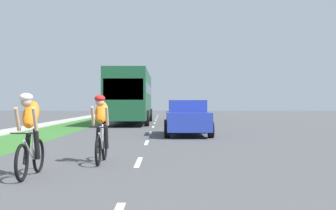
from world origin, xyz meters
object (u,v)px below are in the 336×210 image
object	(u,v)px
cyclist_trailing	(101,128)
sedan_blue	(187,118)
cyclist_lead	(30,134)
bus_dark_green	(131,95)

from	to	relation	value
cyclist_trailing	sedan_blue	xyz separation A→B (m)	(2.48, 8.64, -0.04)
cyclist_trailing	sedan_blue	world-z (taller)	cyclist_trailing
cyclist_lead	sedan_blue	bearing A→B (deg)	71.43
sedan_blue	bus_dark_green	world-z (taller)	bus_dark_green
cyclist_trailing	cyclist_lead	bearing A→B (deg)	-119.17
sedan_blue	bus_dark_green	distance (m)	11.83
cyclist_trailing	sedan_blue	bearing A→B (deg)	74.00
cyclist_lead	bus_dark_green	distance (m)	21.88
cyclist_lead	bus_dark_green	world-z (taller)	bus_dark_green
sedan_blue	cyclist_trailing	bearing A→B (deg)	-106.00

